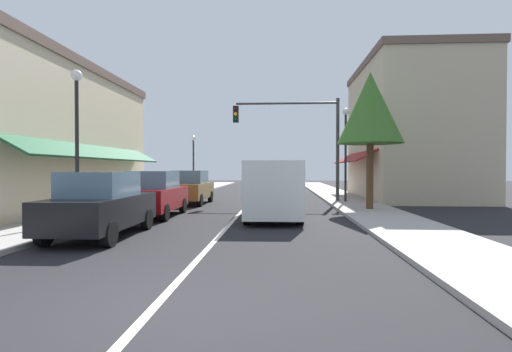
% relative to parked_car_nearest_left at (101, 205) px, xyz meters
% --- Properties ---
extents(ground_plane, '(80.00, 80.00, 0.00)m').
position_rel_parked_car_nearest_left_xyz_m(ground_plane, '(3.16, 12.54, -0.88)').
color(ground_plane, black).
extents(sidewalk_left, '(2.60, 56.00, 0.12)m').
position_rel_parked_car_nearest_left_xyz_m(sidewalk_left, '(-2.34, 12.54, -0.82)').
color(sidewalk_left, '#A39E99').
rests_on(sidewalk_left, ground).
extents(sidewalk_right, '(2.60, 56.00, 0.12)m').
position_rel_parked_car_nearest_left_xyz_m(sidewalk_right, '(8.66, 12.54, -0.82)').
color(sidewalk_right, '#A39E99').
rests_on(sidewalk_right, ground).
extents(lane_center_stripe, '(0.14, 52.00, 0.01)m').
position_rel_parked_car_nearest_left_xyz_m(lane_center_stripe, '(3.16, 12.54, -0.88)').
color(lane_center_stripe, silver).
rests_on(lane_center_stripe, ground).
extents(storefront_left_block, '(6.70, 14.20, 6.62)m').
position_rel_parked_car_nearest_left_xyz_m(storefront_left_block, '(-6.33, 6.54, 2.43)').
color(storefront_left_block, beige).
rests_on(storefront_left_block, ground).
extents(storefront_right_block, '(7.20, 10.20, 8.43)m').
position_rel_parked_car_nearest_left_xyz_m(storefront_right_block, '(12.90, 14.54, 3.34)').
color(storefront_right_block, '#BCAD8E').
rests_on(storefront_right_block, ground).
extents(parked_car_nearest_left, '(1.83, 4.13, 1.77)m').
position_rel_parked_car_nearest_left_xyz_m(parked_car_nearest_left, '(0.00, 0.00, 0.00)').
color(parked_car_nearest_left, black).
rests_on(parked_car_nearest_left, ground).
extents(parked_car_second_left, '(1.83, 4.12, 1.77)m').
position_rel_parked_car_nearest_left_xyz_m(parked_car_second_left, '(-0.03, 4.54, 0.00)').
color(parked_car_second_left, maroon).
rests_on(parked_car_second_left, ground).
extents(parked_car_third_left, '(1.83, 4.12, 1.77)m').
position_rel_parked_car_nearest_left_xyz_m(parked_car_third_left, '(0.12, 10.01, 0.00)').
color(parked_car_third_left, brown).
rests_on(parked_car_third_left, ground).
extents(van_in_lane, '(2.08, 5.22, 2.12)m').
position_rel_parked_car_nearest_left_xyz_m(van_in_lane, '(4.58, 4.28, 0.27)').
color(van_in_lane, silver).
rests_on(van_in_lane, ground).
extents(traffic_signal_mast_arm, '(5.79, 0.50, 5.70)m').
position_rel_parked_car_nearest_left_xyz_m(traffic_signal_mast_arm, '(5.93, 11.16, 3.06)').
color(traffic_signal_mast_arm, '#333333').
rests_on(traffic_signal_mast_arm, ground).
extents(street_lamp_left_near, '(0.36, 0.36, 5.05)m').
position_rel_parked_car_nearest_left_xyz_m(street_lamp_left_near, '(-1.72, 1.97, 2.50)').
color(street_lamp_left_near, black).
rests_on(street_lamp_left_near, ground).
extents(street_lamp_right_mid, '(0.36, 0.36, 5.09)m').
position_rel_parked_car_nearest_left_xyz_m(street_lamp_right_mid, '(8.31, 10.76, 2.52)').
color(street_lamp_right_mid, black).
rests_on(street_lamp_right_mid, ground).
extents(street_lamp_left_far, '(0.36, 0.36, 4.37)m').
position_rel_parked_car_nearest_left_xyz_m(street_lamp_left_far, '(-1.75, 19.00, 2.10)').
color(street_lamp_left_far, black).
rests_on(street_lamp_left_far, ground).
extents(tree_right_near, '(2.81, 2.81, 6.04)m').
position_rel_parked_car_nearest_left_xyz_m(tree_right_near, '(8.71, 6.91, 3.59)').
color(tree_right_near, '#4C331E').
rests_on(tree_right_near, ground).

